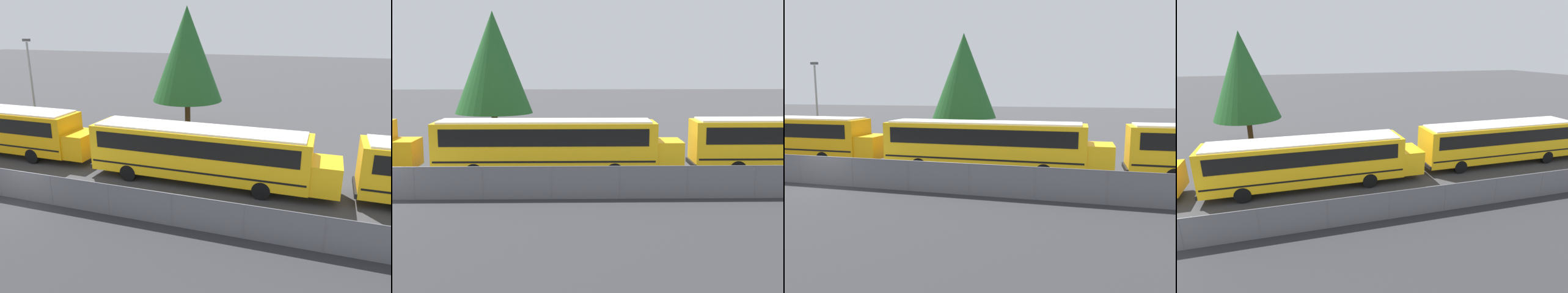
# 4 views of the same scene
# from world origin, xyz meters

# --- Properties ---
(school_bus_3) EXTENTS (13.38, 2.44, 3.09)m
(school_bus_3) POSITION_xyz_m (7.48, 4.97, 1.83)
(school_bus_3) COLOR yellow
(school_bus_3) RESTS_ON ground_plane
(tree_0) EXTENTS (5.48, 5.48, 9.69)m
(tree_0) POSITION_xyz_m (3.01, 14.77, 6.12)
(tree_0) COLOR #51381E
(tree_0) RESTS_ON ground_plane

